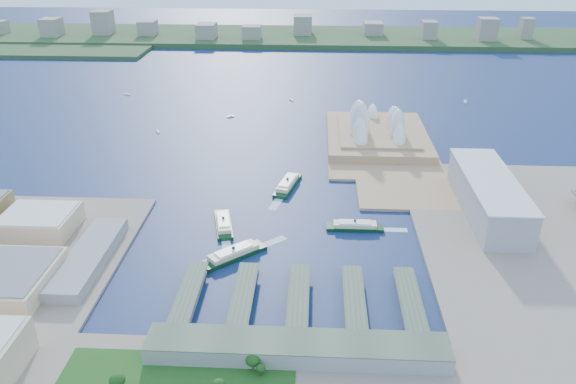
# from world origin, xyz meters

# --- Properties ---
(ground) EXTENTS (3000.00, 3000.00, 0.00)m
(ground) POSITION_xyz_m (0.00, 0.00, 0.00)
(ground) COLOR #10214E
(ground) RESTS_ON ground
(peninsula) EXTENTS (135.00, 220.00, 3.00)m
(peninsula) POSITION_xyz_m (107.50, 260.00, 1.50)
(peninsula) COLOR tan
(peninsula) RESTS_ON ground
(far_shore) EXTENTS (2200.00, 260.00, 12.00)m
(far_shore) POSITION_xyz_m (0.00, 980.00, 6.00)
(far_shore) COLOR #2D4926
(far_shore) RESTS_ON ground
(opera_house) EXTENTS (134.00, 180.00, 58.00)m
(opera_house) POSITION_xyz_m (105.00, 280.00, 32.00)
(opera_house) COLOR white
(opera_house) RESTS_ON peninsula
(toaster_building) EXTENTS (45.00, 155.00, 35.00)m
(toaster_building) POSITION_xyz_m (195.00, 80.00, 20.50)
(toaster_building) COLOR #96969C
(toaster_building) RESTS_ON east_land
(ferry_wharves) EXTENTS (184.00, 90.00, 9.30)m
(ferry_wharves) POSITION_xyz_m (14.00, -75.00, 4.65)
(ferry_wharves) COLOR #45543F
(ferry_wharves) RESTS_ON ground
(terminal_building) EXTENTS (200.00, 28.00, 12.00)m
(terminal_building) POSITION_xyz_m (15.00, -135.00, 9.00)
(terminal_building) COLOR gray
(terminal_building) RESTS_ON south_land
(far_skyline) EXTENTS (1900.00, 140.00, 55.00)m
(far_skyline) POSITION_xyz_m (0.00, 960.00, 39.50)
(far_skyline) COLOR gray
(far_skyline) RESTS_ON far_shore
(ferry_a) EXTENTS (26.47, 57.95, 10.62)m
(ferry_a) POSITION_xyz_m (-61.88, 42.26, 5.31)
(ferry_a) COLOR black
(ferry_a) RESTS_ON ground
(ferry_b) EXTENTS (29.57, 63.26, 11.59)m
(ferry_b) POSITION_xyz_m (-5.35, 132.48, 5.80)
(ferry_b) COLOR black
(ferry_b) RESTS_ON ground
(ferry_c) EXTENTS (55.98, 51.76, 11.51)m
(ferry_c) POSITION_xyz_m (-44.41, -12.28, 5.75)
(ferry_c) COLOR black
(ferry_c) RESTS_ON ground
(ferry_d) EXTENTS (53.79, 13.74, 10.17)m
(ferry_d) POSITION_xyz_m (63.19, 43.48, 5.08)
(ferry_d) COLOR black
(ferry_d) RESTS_ON ground
(boat_a) EXTENTS (7.86, 12.14, 2.32)m
(boat_a) POSITION_xyz_m (-193.70, 300.00, 1.16)
(boat_a) COLOR white
(boat_a) RESTS_ON ground
(boat_b) EXTENTS (10.96, 8.75, 2.86)m
(boat_b) POSITION_xyz_m (-103.00, 370.32, 1.43)
(boat_b) COLOR white
(boat_b) RESTS_ON ground
(boat_c) EXTENTS (6.02, 14.04, 3.06)m
(boat_c) POSITION_xyz_m (263.77, 465.66, 1.53)
(boat_c) COLOR white
(boat_c) RESTS_ON ground
(boat_d) EXTENTS (14.26, 9.15, 2.42)m
(boat_d) POSITION_xyz_m (-293.19, 478.63, 1.21)
(boat_d) COLOR white
(boat_d) RESTS_ON ground
(boat_e) EXTENTS (8.27, 10.44, 2.53)m
(boat_e) POSITION_xyz_m (-16.40, 460.58, 1.26)
(boat_e) COLOR white
(boat_e) RESTS_ON ground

